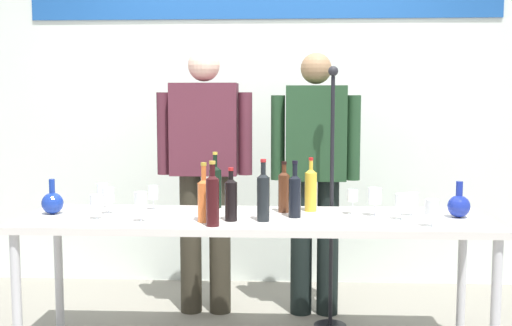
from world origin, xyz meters
The scene contains 25 objects.
back_wall centered at (0.00, 1.42, 1.50)m, with size 4.99×0.11×3.00m.
display_table centered at (0.00, 0.00, 0.71)m, with size 2.53×0.69×0.77m.
decanter_blue_left centered at (-1.12, 0.03, 0.83)m, with size 0.12×0.12×0.20m.
decanter_blue_right centered at (1.10, 0.03, 0.83)m, with size 0.12×0.12×0.20m.
presenter_left centered at (-0.36, 0.66, 0.99)m, with size 0.62×0.22×1.72m.
presenter_right centered at (0.36, 0.66, 0.96)m, with size 0.57×0.22×1.69m.
wine_bottle_0 centered at (0.22, -0.01, 0.89)m, with size 0.07×0.07×0.31m.
wine_bottle_1 centered at (0.05, -0.13, 0.90)m, with size 0.07×0.07×0.33m.
wine_bottle_2 centered at (-0.12, -0.13, 0.89)m, with size 0.07×0.07×0.28m.
wine_bottle_3 centered at (0.16, 0.14, 0.89)m, with size 0.06×0.06×0.29m.
wine_bottle_4 centered at (-0.24, 0.27, 0.90)m, with size 0.07×0.07×0.33m.
wine_bottle_5 centered at (0.31, 0.18, 0.90)m, with size 0.07×0.07×0.31m.
wine_bottle_6 centered at (-0.20, -0.27, 0.91)m, with size 0.07×0.07×0.33m.
wine_bottle_7 centered at (-0.25, -0.16, 0.89)m, with size 0.06×0.06×0.31m.
wine_glass_left_0 centered at (-0.59, 0.18, 0.86)m, with size 0.06×0.06×0.14m.
wine_glass_left_1 centered at (-0.83, -0.12, 0.86)m, with size 0.07×0.07×0.13m.
wine_glass_left_2 centered at (-0.81, 0.04, 0.87)m, with size 0.07×0.07×0.15m.
wine_glass_left_3 centered at (-0.58, -0.18, 0.88)m, with size 0.07×0.07×0.16m.
wine_glass_left_4 centered at (-0.90, 0.21, 0.87)m, with size 0.06×0.06×0.15m.
wine_glass_right_0 centered at (0.78, -0.06, 0.86)m, with size 0.07×0.07×0.14m.
wine_glass_right_1 centered at (0.89, -0.24, 0.86)m, with size 0.07×0.07×0.14m.
wine_glass_right_2 centered at (0.65, 0.05, 0.87)m, with size 0.07×0.07×0.15m.
wine_glass_right_3 centered at (0.85, 0.06, 0.86)m, with size 0.07×0.07×0.13m.
wine_glass_right_4 centered at (0.54, 0.08, 0.87)m, with size 0.06×0.06×0.14m.
microphone_stand centered at (0.44, 0.40, 0.54)m, with size 0.20×0.20×1.60m.
Camera 1 is at (0.16, -3.31, 1.39)m, focal length 43.46 mm.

